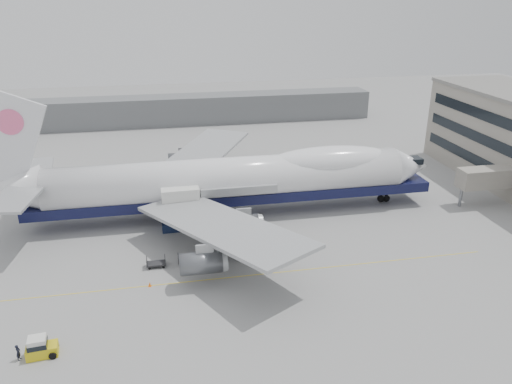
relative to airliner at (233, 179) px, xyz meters
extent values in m
plane|color=gray|center=(-0.64, -12.00, -5.62)|extent=(260.00, 260.00, 0.00)
cube|color=gold|center=(-0.64, -18.00, -5.62)|extent=(60.00, 0.15, 0.01)
cube|color=gray|center=(39.36, -4.00, -1.12)|extent=(9.00, 3.00, 3.00)
cylinder|color=slate|center=(35.36, -4.00, -4.12)|extent=(0.50, 0.50, 3.00)
cube|color=slate|center=(-10.64, 58.00, -2.12)|extent=(110.00, 8.00, 7.00)
cylinder|color=white|center=(-0.64, 0.00, 0.08)|extent=(52.00, 6.40, 6.40)
cube|color=#0E1134|center=(0.36, 0.00, -2.48)|extent=(60.00, 5.76, 1.50)
cone|color=white|center=(28.36, 0.00, 0.08)|extent=(6.00, 6.40, 6.40)
cone|color=white|center=(-31.14, 0.00, 0.68)|extent=(9.00, 6.40, 6.40)
ellipsoid|color=white|center=(14.96, 0.00, 1.84)|extent=(20.67, 5.78, 4.56)
cube|color=white|center=(-29.64, 0.00, 7.58)|extent=(10.52, 0.50, 13.56)
cylinder|color=pink|center=(-29.14, 0.00, 10.08)|extent=(3.40, 0.30, 3.40)
cube|color=#9EA0A3|center=(-3.64, -14.28, -0.52)|extent=(20.35, 26.74, 2.26)
cube|color=#9EA0A3|center=(-3.64, 14.28, -0.52)|extent=(20.35, 26.74, 2.26)
cylinder|color=#595B60|center=(-6.64, 19.00, -2.72)|extent=(4.80, 2.60, 2.60)
cylinder|color=#595B60|center=(-0.64, 10.00, -2.72)|extent=(4.80, 2.60, 2.60)
cylinder|color=#595B60|center=(-0.64, -10.00, -2.72)|extent=(4.80, 2.60, 2.60)
cylinder|color=#595B60|center=(-6.64, -19.00, -2.72)|extent=(4.80, 2.60, 2.60)
cylinder|color=slate|center=(24.36, 0.00, -4.37)|extent=(0.36, 0.36, 2.50)
cylinder|color=black|center=(24.36, 0.00, -5.07)|extent=(1.10, 0.45, 1.10)
cylinder|color=slate|center=(-3.64, -3.00, -4.37)|extent=(0.36, 0.36, 2.50)
cylinder|color=black|center=(-3.64, -3.00, -5.07)|extent=(1.10, 0.45, 1.10)
cylinder|color=slate|center=(-3.64, 3.00, -4.37)|extent=(0.36, 0.36, 2.50)
cylinder|color=black|center=(-3.64, 3.00, -5.07)|extent=(1.10, 0.45, 1.10)
cube|color=#162244|center=(-7.99, -3.50, -5.00)|extent=(5.70, 2.84, 1.24)
cube|color=silver|center=(-7.99, -3.50, -0.62)|extent=(5.26, 3.05, 2.48)
cube|color=#162244|center=(-7.99, -4.74, -2.82)|extent=(4.02, 0.21, 4.44)
cube|color=#162244|center=(-7.99, -2.26, -2.82)|extent=(4.02, 0.21, 4.44)
cube|color=slate|center=(-7.99, -1.69, -0.62)|extent=(2.74, 1.41, 0.15)
cylinder|color=black|center=(-10.02, -4.63, -5.12)|extent=(1.02, 0.40, 1.02)
cylinder|color=black|center=(-10.02, -2.37, -5.12)|extent=(1.02, 0.40, 1.02)
cylinder|color=black|center=(-5.95, -4.63, -5.12)|extent=(1.02, 0.40, 1.02)
cylinder|color=black|center=(-5.95, -2.37, -5.12)|extent=(1.02, 0.40, 1.02)
cube|color=gold|center=(-22.24, -28.12, -5.08)|extent=(2.90, 1.74, 1.09)
cube|color=silver|center=(-22.53, -28.15, -4.09)|extent=(1.71, 1.53, 0.99)
cube|color=black|center=(-22.53, -28.15, -4.29)|extent=(1.81, 1.64, 0.50)
cylinder|color=black|center=(-23.23, -28.77, -5.28)|extent=(0.69, 0.30, 0.69)
cylinder|color=black|center=(-23.23, -27.48, -5.28)|extent=(0.69, 0.30, 0.69)
cylinder|color=black|center=(-21.25, -28.77, -5.28)|extent=(0.69, 0.30, 0.69)
cylinder|color=black|center=(-21.25, -27.48, -5.28)|extent=(0.69, 0.30, 0.69)
imported|color=black|center=(-24.24, -28.32, -4.82)|extent=(0.43, 0.62, 1.62)
cone|color=orange|center=(-12.51, -18.11, -5.35)|extent=(0.35, 0.35, 0.54)
cube|color=orange|center=(-12.51, -18.11, -5.61)|extent=(0.37, 0.37, 0.03)
cube|color=#2D2D30|center=(-11.73, -13.79, -5.17)|extent=(2.30, 1.35, 0.18)
cube|color=#2D2D30|center=(-12.83, -13.79, -4.77)|extent=(0.08, 1.35, 0.90)
cube|color=#2D2D30|center=(-10.63, -13.79, -4.77)|extent=(0.08, 1.35, 0.90)
cylinder|color=black|center=(-12.58, -14.34, -5.47)|extent=(0.30, 0.12, 0.30)
cylinder|color=black|center=(-12.58, -13.24, -5.47)|extent=(0.30, 0.12, 0.30)
cylinder|color=black|center=(-10.88, -14.34, -5.47)|extent=(0.30, 0.12, 0.30)
cylinder|color=black|center=(-10.88, -13.24, -5.47)|extent=(0.30, 0.12, 0.30)
cube|color=#2D2D30|center=(-7.91, -13.79, -5.17)|extent=(2.30, 1.35, 0.18)
cube|color=#2D2D30|center=(-9.01, -13.79, -4.77)|extent=(0.08, 1.35, 0.90)
cube|color=#2D2D30|center=(-6.81, -13.79, -4.77)|extent=(0.08, 1.35, 0.90)
cylinder|color=black|center=(-8.76, -14.34, -5.47)|extent=(0.30, 0.12, 0.30)
cylinder|color=black|center=(-8.76, -13.24, -5.47)|extent=(0.30, 0.12, 0.30)
cylinder|color=black|center=(-7.06, -14.34, -5.47)|extent=(0.30, 0.12, 0.30)
cylinder|color=black|center=(-7.06, -13.24, -5.47)|extent=(0.30, 0.12, 0.30)
cube|color=#2D2D30|center=(-4.09, -13.79, -5.17)|extent=(2.30, 1.35, 0.18)
cube|color=#2D2D30|center=(-5.19, -13.79, -4.77)|extent=(0.08, 1.35, 0.90)
cube|color=#2D2D30|center=(-2.99, -13.79, -4.77)|extent=(0.08, 1.35, 0.90)
cylinder|color=black|center=(-4.94, -14.34, -5.47)|extent=(0.30, 0.12, 0.30)
cylinder|color=black|center=(-4.94, -13.24, -5.47)|extent=(0.30, 0.12, 0.30)
cylinder|color=black|center=(-3.24, -14.34, -5.47)|extent=(0.30, 0.12, 0.30)
cylinder|color=black|center=(-3.24, -13.24, -5.47)|extent=(0.30, 0.12, 0.30)
cube|color=#2D2D30|center=(-0.26, -13.79, -5.17)|extent=(2.30, 1.35, 0.18)
cube|color=#2D2D30|center=(-1.36, -13.79, -4.77)|extent=(0.08, 1.35, 0.90)
cube|color=#2D2D30|center=(0.84, -13.79, -4.77)|extent=(0.08, 1.35, 0.90)
cylinder|color=black|center=(-1.11, -14.34, -5.47)|extent=(0.30, 0.12, 0.30)
cylinder|color=black|center=(-1.11, -13.24, -5.47)|extent=(0.30, 0.12, 0.30)
cylinder|color=black|center=(0.59, -14.34, -5.47)|extent=(0.30, 0.12, 0.30)
cylinder|color=black|center=(0.59, -13.24, -5.47)|extent=(0.30, 0.12, 0.30)
cube|color=#2D2D30|center=(3.56, -13.79, -5.17)|extent=(2.30, 1.35, 0.18)
cube|color=#2D2D30|center=(2.46, -13.79, -4.77)|extent=(0.08, 1.35, 0.90)
cube|color=#2D2D30|center=(4.66, -13.79, -4.77)|extent=(0.08, 1.35, 0.90)
cylinder|color=black|center=(2.71, -14.34, -5.47)|extent=(0.30, 0.12, 0.30)
cylinder|color=black|center=(2.71, -13.24, -5.47)|extent=(0.30, 0.12, 0.30)
cylinder|color=black|center=(4.41, -14.34, -5.47)|extent=(0.30, 0.12, 0.30)
cylinder|color=black|center=(4.41, -13.24, -5.47)|extent=(0.30, 0.12, 0.30)
camera|label=1|loc=(-9.99, -68.54, 25.80)|focal=35.00mm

